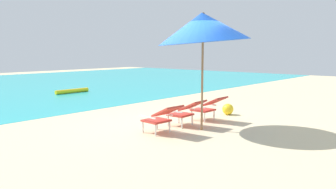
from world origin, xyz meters
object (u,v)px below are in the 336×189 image
(lounge_chair_center, at_px, (186,110))
(beach_ball, at_px, (228,109))
(beach_umbrella_center, at_px, (203,27))
(lounge_chair_right, at_px, (208,106))
(swim_buoy, at_px, (72,91))
(lounge_chair_left, at_px, (162,116))

(lounge_chair_center, distance_m, beach_ball, 2.01)
(beach_umbrella_center, relative_size, beach_ball, 9.17)
(lounge_chair_right, bearing_deg, swim_buoy, 83.71)
(swim_buoy, bearing_deg, beach_umbrella_center, -102.24)
(lounge_chair_center, bearing_deg, beach_ball, 0.77)
(swim_buoy, bearing_deg, lounge_chair_center, -102.74)
(lounge_chair_right, bearing_deg, beach_umbrella_center, -154.17)
(beach_umbrella_center, bearing_deg, lounge_chair_left, 153.20)
(beach_ball, bearing_deg, lounge_chair_center, -179.23)
(beach_umbrella_center, height_order, beach_ball, beach_umbrella_center)
(lounge_chair_right, height_order, beach_umbrella_center, beach_umbrella_center)
(lounge_chair_left, height_order, lounge_chair_right, same)
(lounge_chair_left, height_order, beach_umbrella_center, beach_umbrella_center)
(lounge_chair_center, relative_size, lounge_chair_right, 1.03)
(lounge_chair_left, height_order, lounge_chair_center, same)
(lounge_chair_center, relative_size, beach_ball, 2.76)
(lounge_chair_left, bearing_deg, lounge_chair_right, 0.06)
(lounge_chair_left, relative_size, beach_ball, 2.77)
(lounge_chair_center, bearing_deg, swim_buoy, 77.26)
(lounge_chair_right, bearing_deg, beach_ball, 3.54)
(lounge_chair_left, relative_size, lounge_chair_center, 1.00)
(lounge_chair_right, bearing_deg, lounge_chair_center, 177.40)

